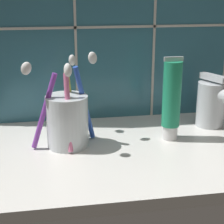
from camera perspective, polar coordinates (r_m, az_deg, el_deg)
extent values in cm
cube|color=silver|center=(68.85, 8.30, -5.77)|extent=(65.28, 34.24, 2.00)
cube|color=beige|center=(79.04, 5.33, 12.86)|extent=(75.28, 0.24, 0.50)
cylinder|color=silver|center=(66.37, -6.81, -1.40)|extent=(7.41, 7.41, 9.25)
cylinder|color=blue|center=(67.08, -4.23, 1.31)|extent=(4.21, 3.08, 14.02)
ellipsoid|color=white|center=(66.38, -2.98, 8.24)|extent=(2.54, 2.25, 2.55)
cylinder|color=yellow|center=(69.44, -6.33, 1.38)|extent=(2.38, 6.48, 13.09)
ellipsoid|color=white|center=(70.79, -6.09, 7.87)|extent=(1.83, 2.67, 2.70)
cylinder|color=purple|center=(65.05, -10.29, 0.13)|extent=(5.17, 1.18, 13.30)
ellipsoid|color=white|center=(63.08, -12.94, 6.50)|extent=(2.36, 1.42, 2.62)
cylinder|color=pink|center=(63.45, -6.67, -0.11)|extent=(1.17, 3.58, 13.31)
ellipsoid|color=white|center=(59.96, -6.75, 6.37)|extent=(1.46, 2.19, 2.49)
cylinder|color=white|center=(70.84, 8.80, -3.04)|extent=(2.84, 2.84, 2.65)
cylinder|color=#1E8C60|center=(68.50, 9.10, 2.69)|extent=(3.34, 3.34, 12.06)
cube|color=silver|center=(67.05, 9.38, 7.98)|extent=(3.51, 0.36, 0.80)
cylinder|color=silver|center=(78.31, 14.82, 1.15)|extent=(5.61, 5.61, 9.07)
cube|color=silver|center=(76.89, 15.15, 5.09)|extent=(3.71, 6.05, 1.20)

